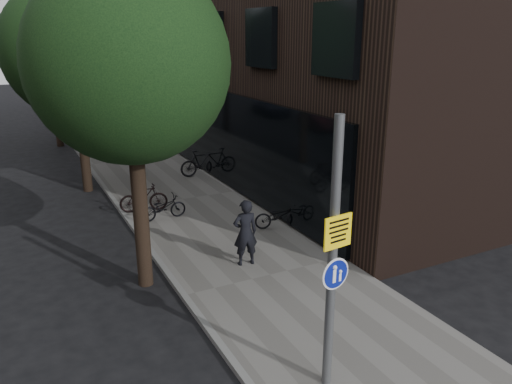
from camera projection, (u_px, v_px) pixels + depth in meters
ground at (341, 354)px, 9.64m from camera, size 120.00×120.00×0.00m
sidewalk at (183, 201)px, 18.21m from camera, size 4.50×60.00×0.12m
curb_edge at (121, 210)px, 17.23m from camera, size 0.15×60.00×0.13m
street_tree_near at (132, 72)px, 10.91m from camera, size 4.40×4.40×7.50m
street_tree_mid at (75, 56)px, 18.12m from camera, size 5.00×5.00×7.80m
street_tree_far at (50, 48)px, 25.75m from camera, size 5.00×5.00×7.80m
signpost at (332, 259)px, 7.97m from camera, size 0.54×0.16×4.69m
pedestrian at (245, 233)px, 12.85m from camera, size 0.70×0.50×1.78m
parked_bike_facade_near at (279, 216)px, 15.41m from camera, size 1.61×0.91×0.80m
parked_bike_facade_far at (201, 163)px, 20.98m from camera, size 1.85×0.59×1.10m
parked_bike_curb_near at (163, 207)px, 16.12m from camera, size 1.55×0.60×0.80m
parked_bike_curb_far at (144, 198)px, 16.81m from camera, size 1.66×0.73×0.96m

